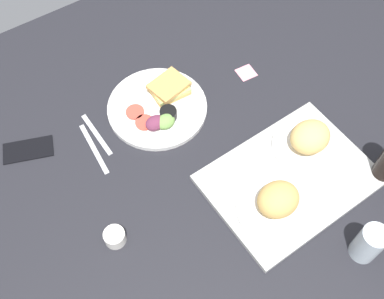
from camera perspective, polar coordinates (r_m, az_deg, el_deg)
The scene contains 11 objects.
ground_plane at distance 137.89cm, azimuth -0.00°, elevation 0.08°, with size 190.00×150.00×3.00cm, color black.
serving_tray at distance 133.10cm, azimuth 11.87°, elevation -3.55°, with size 45.00×33.00×1.60cm, color #B2B2AD.
bread_plate_near at distance 135.42cm, azimuth 14.10°, elevation 1.09°, with size 19.68×19.68×9.46cm.
bread_plate_far at distance 124.16cm, azimuth 10.31°, elevation -6.46°, with size 20.28×20.28×9.28cm.
plate_with_salad at distance 143.25cm, azimuth -3.99°, elevation 5.34°, with size 30.57×30.57×5.40cm.
drinking_glass at distance 124.94cm, azimuth 20.84°, elevation -10.70°, with size 6.72×6.72×11.95cm, color silver.
espresso_cup at distance 123.52cm, azimuth -9.43°, elevation -10.52°, with size 5.60×5.60×4.00cm, color silver.
fork at distance 141.47cm, azimuth -11.60°, elevation 1.84°, with size 17.00×1.40×0.50cm, color #B7B7BC.
knife at distance 138.89cm, azimuth -11.93°, elevation 0.12°, with size 19.00×1.40×0.50cm, color #B7B7BC.
cell_phone at distance 143.75cm, azimuth -19.44°, elevation 0.01°, with size 14.40×7.20×0.80cm, color black.
sticky_note at distance 154.40cm, azimuth 6.65°, elevation 9.34°, with size 5.60×5.60×0.12cm, color pink.
Camera 1 is at (40.15, 60.20, 115.87)cm, focal length 43.56 mm.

